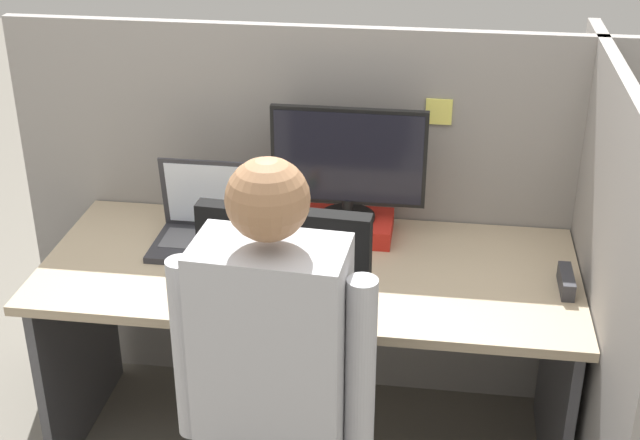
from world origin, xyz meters
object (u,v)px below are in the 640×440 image
object	(u,v)px
carrot_toy	(272,295)
person	(271,403)
stapler	(566,281)
paper_box	(347,226)
monitor	(348,162)
office_chair	(281,433)
laptop	(203,229)

from	to	relation	value
carrot_toy	person	bearing A→B (deg)	-79.47
stapler	person	world-z (taller)	person
paper_box	stapler	world-z (taller)	paper_box
paper_box	person	world-z (taller)	person
person	monitor	bearing A→B (deg)	86.28
stapler	carrot_toy	bearing A→B (deg)	-167.32
carrot_toy	office_chair	size ratio (longest dim) A/B	0.15
laptop	person	bearing A→B (deg)	-66.01
paper_box	office_chair	distance (m)	0.85
stapler	office_chair	xyz separation A→B (m)	(-0.75, -0.57, -0.18)
carrot_toy	office_chair	distance (m)	0.43
carrot_toy	monitor	bearing A→B (deg)	69.70
laptop	carrot_toy	xyz separation A→B (m)	(0.29, -0.32, -0.03)
monitor	laptop	world-z (taller)	monitor
laptop	paper_box	bearing A→B (deg)	15.25
paper_box	monitor	bearing A→B (deg)	90.00
laptop	stapler	xyz separation A→B (m)	(1.13, -0.13, -0.03)
office_chair	person	bearing A→B (deg)	-86.23
monitor	laptop	xyz separation A→B (m)	(-0.45, -0.13, -0.21)
paper_box	person	distance (m)	1.00
paper_box	monitor	distance (m)	0.23
paper_box	person	xyz separation A→B (m)	(-0.06, -1.00, 0.04)
stapler	carrot_toy	world-z (taller)	stapler
laptop	carrot_toy	world-z (taller)	laptop
person	carrot_toy	bearing A→B (deg)	100.53
paper_box	stapler	distance (m)	0.73
monitor	person	world-z (taller)	person
monitor	stapler	bearing A→B (deg)	-21.04
monitor	office_chair	bearing A→B (deg)	-95.19
paper_box	laptop	bearing A→B (deg)	-164.75
stapler	office_chair	size ratio (longest dim) A/B	0.14
paper_box	monitor	size ratio (longest dim) A/B	0.59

